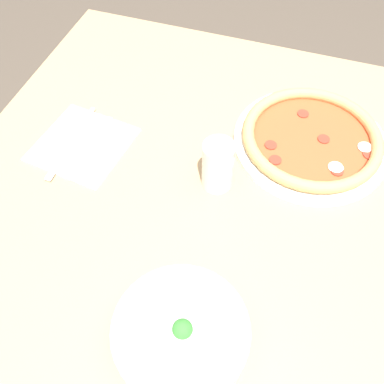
# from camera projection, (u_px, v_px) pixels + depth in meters

# --- Properties ---
(ground_plane) EXTENTS (8.00, 8.00, 0.00)m
(ground_plane) POSITION_uv_depth(u_px,v_px,m) (209.00, 312.00, 1.49)
(ground_plane) COLOR #4C4238
(dining_table) EXTENTS (1.09, 0.97, 0.76)m
(dining_table) POSITION_uv_depth(u_px,v_px,m) (219.00, 210.00, 0.97)
(dining_table) COLOR tan
(dining_table) RESTS_ON ground_plane
(pizza) EXTENTS (0.33, 0.33, 0.04)m
(pizza) POSITION_uv_depth(u_px,v_px,m) (311.00, 139.00, 0.92)
(pizza) COLOR white
(pizza) RESTS_ON dining_table
(bowl) EXTENTS (0.21, 0.21, 0.08)m
(bowl) POSITION_uv_depth(u_px,v_px,m) (181.00, 334.00, 0.66)
(bowl) COLOR white
(bowl) RESTS_ON dining_table
(napkin) EXTENTS (0.21, 0.21, 0.00)m
(napkin) POSITION_uv_depth(u_px,v_px,m) (82.00, 146.00, 0.93)
(napkin) COLOR white
(napkin) RESTS_ON dining_table
(fork) EXTENTS (0.02, 0.19, 0.00)m
(fork) POSITION_uv_depth(u_px,v_px,m) (94.00, 147.00, 0.93)
(fork) COLOR silver
(fork) RESTS_ON napkin
(knife) EXTENTS (0.02, 0.22, 0.01)m
(knife) POSITION_uv_depth(u_px,v_px,m) (74.00, 139.00, 0.94)
(knife) COLOR silver
(knife) RESTS_ON napkin
(glass) EXTENTS (0.06, 0.06, 0.11)m
(glass) POSITION_uv_depth(u_px,v_px,m) (218.00, 166.00, 0.83)
(glass) COLOR silver
(glass) RESTS_ON dining_table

